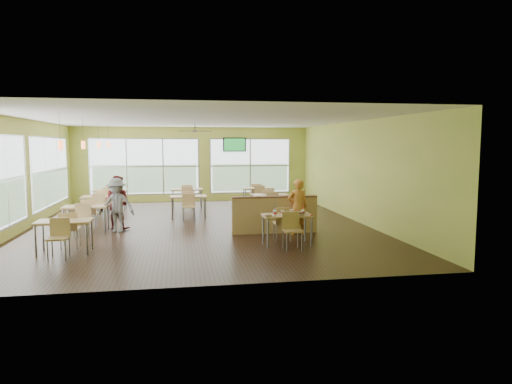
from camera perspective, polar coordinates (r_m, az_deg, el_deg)
The scene contains 20 objects.
room at distance 13.83m, azimuth -7.11°, elevation 2.35°, with size 12.00×12.04×3.20m.
window_bays at distance 17.02m, azimuth -16.54°, elevation 2.40°, with size 9.24×10.24×2.38m.
main_table at distance 11.26m, azimuth 3.91°, elevation -3.42°, with size 1.22×1.52×0.87m.
half_wall_divider at distance 12.67m, azimuth 2.37°, elevation -2.85°, with size 2.40×0.14×1.04m.
dining_tables at distance 15.62m, azimuth -11.21°, elevation -0.88°, with size 6.92×8.72×0.87m.
pendant_lights at distance 14.69m, azimuth -19.91°, elevation 5.58°, with size 0.11×7.31×0.86m.
ceiling_fan at distance 16.81m, azimuth -7.65°, elevation 7.57°, with size 1.25×1.25×0.29m.
tv_backwall at distance 19.83m, azimuth -2.71°, elevation 5.93°, with size 1.00×0.07×0.60m.
man_plaid at distance 12.45m, azimuth 5.23°, elevation -1.89°, with size 0.56×0.37×1.53m, color #CF5B17.
patron_maroon at distance 13.84m, azimuth -16.97°, elevation -1.27°, with size 0.76×0.59×1.57m, color maroon.
patron_grey at distance 13.39m, azimuth -17.02°, elevation -1.58°, with size 0.99×0.57×1.53m, color slate.
cup_blue at distance 11.00m, azimuth 2.39°, elevation -2.62°, with size 0.10×0.10×0.37m.
cup_yellow at distance 11.14m, azimuth 3.32°, elevation -2.58°, with size 0.08×0.08×0.30m.
cup_red_near at distance 11.15m, azimuth 4.48°, elevation -2.52°, with size 0.10×0.10×0.36m.
cup_red_far at distance 11.27m, azimuth 5.91°, elevation -2.49°, with size 0.09×0.09×0.31m.
food_basket at distance 11.31m, azimuth 5.52°, elevation -2.60°, with size 0.27×0.27×0.06m.
ketchup_cup at distance 11.09m, azimuth 6.96°, elevation -2.90°, with size 0.06×0.06×0.02m, color #9E1500.
wrapper_left at distance 10.93m, azimuth 1.57°, elevation -2.94°, with size 0.18×0.16×0.04m, color olive.
wrapper_mid at distance 11.31m, azimuth 4.28°, elevation -2.64°, with size 0.20×0.18×0.05m, color olive.
wrapper_right at distance 11.08m, azimuth 5.64°, elevation -2.87°, with size 0.15×0.14×0.04m, color olive.
Camera 1 is at (-0.62, -13.79, 2.47)m, focal length 32.00 mm.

